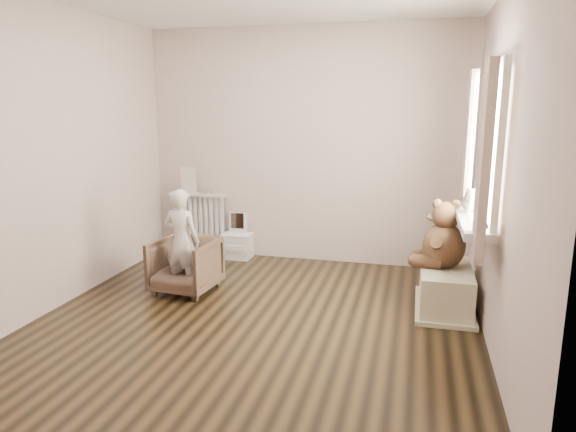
% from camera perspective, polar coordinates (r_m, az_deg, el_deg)
% --- Properties ---
extents(floor, '(3.60, 3.60, 0.01)m').
position_cam_1_polar(floor, '(4.37, -3.43, -11.44)').
color(floor, black).
rests_on(floor, ground).
extents(back_wall, '(3.60, 0.02, 2.60)m').
position_cam_1_polar(back_wall, '(5.76, 1.87, 7.71)').
color(back_wall, beige).
rests_on(back_wall, ground).
extents(front_wall, '(3.60, 0.02, 2.60)m').
position_cam_1_polar(front_wall, '(2.40, -16.93, 0.85)').
color(front_wall, beige).
rests_on(front_wall, ground).
extents(left_wall, '(0.02, 3.60, 2.60)m').
position_cam_1_polar(left_wall, '(4.89, -24.29, 5.84)').
color(left_wall, beige).
rests_on(left_wall, ground).
extents(right_wall, '(0.02, 3.60, 2.60)m').
position_cam_1_polar(right_wall, '(3.88, 22.65, 4.60)').
color(right_wall, beige).
rests_on(right_wall, ground).
extents(window, '(0.03, 0.90, 1.10)m').
position_cam_1_polar(window, '(4.15, 21.69, 7.20)').
color(window, white).
rests_on(window, right_wall).
extents(window_sill, '(0.22, 1.10, 0.06)m').
position_cam_1_polar(window_sill, '(4.23, 19.87, -0.56)').
color(window_sill, silver).
rests_on(window_sill, right_wall).
extents(curtain_left, '(0.06, 0.26, 1.30)m').
position_cam_1_polar(curtain_left, '(3.58, 20.98, 5.63)').
color(curtain_left, '#BEA690').
rests_on(curtain_left, right_wall).
extents(curtain_right, '(0.06, 0.26, 1.30)m').
position_cam_1_polar(curtain_right, '(4.71, 19.45, 7.13)').
color(curtain_right, '#BEA690').
rests_on(curtain_right, right_wall).
extents(radiator, '(0.70, 0.13, 0.74)m').
position_cam_1_polar(radiator, '(6.18, -9.92, -0.70)').
color(radiator, silver).
rests_on(radiator, floor).
extents(paper_doll, '(0.19, 0.02, 0.31)m').
position_cam_1_polar(paper_doll, '(6.13, -11.00, 3.94)').
color(paper_doll, beige).
rests_on(paper_doll, radiator).
extents(tin_a, '(0.11, 0.11, 0.07)m').
position_cam_1_polar(tin_a, '(6.06, -8.95, 2.75)').
color(tin_a, '#A59E8C').
rests_on(tin_a, radiator).
extents(tin_b, '(0.08, 0.08, 0.05)m').
position_cam_1_polar(tin_b, '(6.03, -8.27, 2.63)').
color(tin_b, '#A59E8C').
rests_on(tin_b, radiator).
extents(toy_vanity, '(0.34, 0.24, 0.53)m').
position_cam_1_polar(toy_vanity, '(6.00, -5.70, -2.10)').
color(toy_vanity, silver).
rests_on(toy_vanity, floor).
extents(armchair, '(0.61, 0.62, 0.52)m').
position_cam_1_polar(armchair, '(5.00, -11.33, -5.40)').
color(armchair, '#4F392A').
rests_on(armchair, floor).
extents(child, '(0.38, 0.27, 0.98)m').
position_cam_1_polar(child, '(4.89, -11.71, -2.74)').
color(child, beige).
rests_on(child, armchair).
extents(toy_bench, '(0.43, 0.80, 0.38)m').
position_cam_1_polar(toy_bench, '(4.71, 17.09, -7.58)').
color(toy_bench, beige).
rests_on(toy_bench, floor).
extents(teddy_bear, '(0.51, 0.41, 0.58)m').
position_cam_1_polar(teddy_bear, '(4.60, 17.01, -1.91)').
color(teddy_bear, '#3D2616').
rests_on(teddy_bear, toy_bench).
extents(plush_cat, '(0.18, 0.26, 0.21)m').
position_cam_1_polar(plush_cat, '(4.43, 19.59, 1.73)').
color(plush_cat, slate).
rests_on(plush_cat, window_sill).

